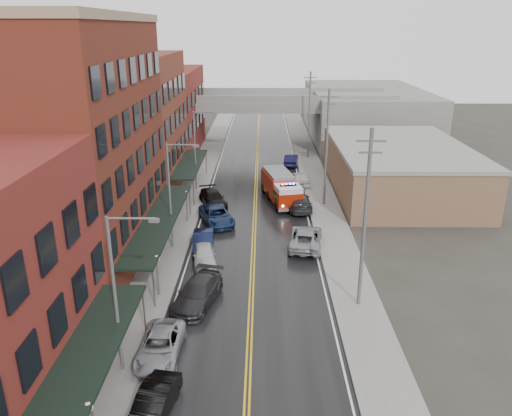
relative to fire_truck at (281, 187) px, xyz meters
name	(u,v)px	position (x,y,z in m)	size (l,w,h in m)	color
road	(255,222)	(-2.74, -6.18, -1.62)	(11.00, 160.00, 0.02)	black
sidewalk_left	(178,221)	(-10.04, -6.18, -1.55)	(3.00, 160.00, 0.15)	slate
sidewalk_right	(331,222)	(4.56, -6.18, -1.55)	(3.00, 160.00, 0.15)	slate
curb_left	(196,221)	(-8.39, -6.18, -1.55)	(0.30, 160.00, 0.15)	gray
curb_right	(314,222)	(2.91, -6.18, -1.55)	(0.30, 160.00, 0.15)	gray
brick_building_b	(80,146)	(-16.04, -13.18, 7.37)	(9.00, 20.00, 18.00)	#5D2818
brick_building_c	(136,124)	(-16.04, 4.32, 5.87)	(9.00, 15.00, 15.00)	brown
brick_building_far	(166,112)	(-16.04, 21.82, 4.37)	(9.00, 20.00, 12.00)	maroon
tan_building	(398,170)	(13.26, 3.82, 0.87)	(14.00, 22.00, 5.00)	brown
right_far_block	(365,113)	(15.26, 33.82, 2.37)	(18.00, 30.00, 8.00)	slate
awning_0	(78,374)	(-10.23, -32.18, 1.36)	(2.60, 16.00, 3.09)	black
awning_1	(160,220)	(-10.23, -13.18, 1.36)	(2.60, 18.00, 3.09)	black
awning_2	(190,164)	(-10.23, 4.32, 1.36)	(2.60, 13.00, 3.09)	black
globe_lamp_1	(157,266)	(-9.14, -20.18, 0.68)	(0.44, 0.44, 3.12)	#59595B
globe_lamp_2	(187,199)	(-9.14, -6.18, 0.68)	(0.44, 0.44, 3.12)	#59595B
street_lamp_0	(119,287)	(-9.29, -28.18, 3.56)	(2.64, 0.22, 9.00)	#59595B
street_lamp_1	(172,190)	(-9.29, -12.18, 3.56)	(2.64, 0.22, 9.00)	#59595B
street_lamp_2	(197,146)	(-9.29, 3.82, 3.56)	(2.64, 0.22, 9.00)	#59595B
utility_pole_0	(365,218)	(4.46, -21.18, 4.68)	(1.80, 0.24, 12.00)	#59595B
utility_pole_1	(327,146)	(4.46, -1.18, 4.68)	(1.80, 0.24, 12.00)	#59595B
utility_pole_2	(309,114)	(4.46, 18.82, 4.68)	(1.80, 0.24, 12.00)	#59595B
overpass	(258,108)	(-2.74, 25.82, 4.36)	(40.00, 10.00, 7.50)	slate
fire_truck	(281,187)	(0.00, 0.00, 0.00)	(4.66, 8.60, 3.00)	#A01C07
parked_car_left_1	(154,404)	(-7.16, -31.48, -0.92)	(1.50, 4.31, 1.42)	black
parked_car_left_2	(160,346)	(-7.74, -26.86, -0.93)	(2.31, 5.01, 1.39)	#919398
parked_car_left_3	(197,293)	(-6.34, -21.10, -0.81)	(2.28, 5.62, 1.63)	#252527
parked_car_left_4	(204,255)	(-6.57, -14.98, -0.88)	(1.76, 4.37, 1.49)	silver
parked_car_left_5	(203,241)	(-6.91, -12.46, -0.86)	(1.62, 4.64, 1.53)	black
parked_car_left_6	(217,216)	(-6.34, -6.38, -0.85)	(2.58, 5.58, 1.55)	#14264C
parked_car_left_7	(213,198)	(-7.16, -1.38, -0.85)	(2.18, 5.36, 1.55)	black
parked_car_right_0	(305,238)	(1.67, -11.63, -0.83)	(2.66, 5.77, 1.60)	gray
parked_car_right_1	(299,202)	(1.79, -2.36, -0.82)	(2.28, 5.60, 1.62)	#2B2B2E
parked_car_right_2	(298,179)	(2.26, 5.92, -0.82)	(1.91, 4.75, 1.62)	silver
parked_car_right_3	(291,160)	(1.90, 14.84, -0.83)	(1.68, 4.82, 1.59)	black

